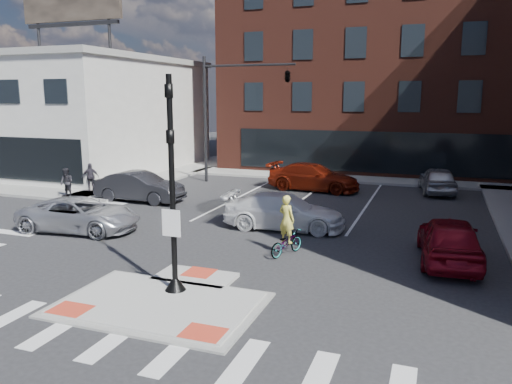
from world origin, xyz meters
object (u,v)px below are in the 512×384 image
at_px(bg_car_red, 314,177).
at_px(cyclist, 286,235).
at_px(bg_car_dark, 140,187).
at_px(silver_suv, 80,215).
at_px(bg_car_silver, 438,180).
at_px(red_sedan, 449,239).
at_px(white_pickup, 284,211).
at_px(pedestrian_b, 90,177).
at_px(pedestrian_a, 67,183).

bearing_deg(bg_car_red, cyclist, -165.03).
height_order(bg_car_dark, cyclist, cyclist).
distance_m(bg_car_dark, cyclist, 11.70).
distance_m(silver_suv, cyclist, 8.98).
bearing_deg(bg_car_silver, red_sedan, 84.46).
bearing_deg(bg_car_red, white_pickup, -168.53).
distance_m(bg_car_dark, pedestrian_b, 4.08).
xyz_separation_m(bg_car_dark, pedestrian_b, (-3.96, 1.00, 0.16)).
distance_m(cyclist, pedestrian_a, 14.85).
bearing_deg(cyclist, bg_car_silver, -88.04).
bearing_deg(red_sedan, bg_car_silver, -92.74).
distance_m(white_pickup, bg_car_red, 9.09).
bearing_deg(bg_car_red, pedestrian_b, 119.75).
bearing_deg(white_pickup, silver_suv, 108.43).
height_order(silver_suv, bg_car_silver, bg_car_silver).
relative_size(bg_car_dark, bg_car_red, 0.88).
relative_size(silver_suv, pedestrian_b, 3.14).
bearing_deg(pedestrian_b, bg_car_silver, -14.06).
bearing_deg(bg_car_red, silver_suv, 156.27).
relative_size(silver_suv, red_sedan, 1.07).
distance_m(silver_suv, pedestrian_b, 8.58).
distance_m(red_sedan, pedestrian_a, 19.72).
height_order(bg_car_silver, pedestrian_a, pedestrian_a).
xyz_separation_m(silver_suv, white_pickup, (7.86, 3.28, 0.04)).
height_order(red_sedan, pedestrian_b, pedestrian_b).
distance_m(white_pickup, pedestrian_a, 12.93).
bearing_deg(pedestrian_a, white_pickup, 1.20).
bearing_deg(silver_suv, cyclist, -96.25).
xyz_separation_m(red_sedan, bg_car_silver, (-0.45, 12.99, -0.04)).
relative_size(silver_suv, bg_car_silver, 1.12).
relative_size(silver_suv, white_pickup, 0.98).
bearing_deg(white_pickup, bg_car_red, 1.58).
height_order(bg_car_silver, cyclist, cyclist).
bearing_deg(white_pickup, pedestrian_b, 69.58).
bearing_deg(pedestrian_b, bg_car_dark, -48.58).
distance_m(bg_car_silver, pedestrian_a, 20.87).
height_order(white_pickup, bg_car_red, bg_car_red).
bearing_deg(bg_car_silver, pedestrian_a, 17.89).
xyz_separation_m(red_sedan, pedestrian_b, (-19.30, 6.00, 0.15)).
distance_m(silver_suv, white_pickup, 8.52).
relative_size(white_pickup, bg_car_silver, 1.14).
relative_size(red_sedan, pedestrian_a, 2.97).
height_order(bg_car_silver, bg_car_red, bg_car_red).
relative_size(white_pickup, pedestrian_a, 3.24).
distance_m(red_sedan, bg_car_silver, 12.99).
bearing_deg(bg_car_silver, bg_car_red, 5.92).
xyz_separation_m(red_sedan, pedestrian_a, (-19.30, 4.03, 0.14)).
xyz_separation_m(bg_car_dark, pedestrian_a, (-3.96, -0.97, 0.15)).
relative_size(white_pickup, bg_car_red, 0.94).
relative_size(red_sedan, bg_car_dark, 0.98).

